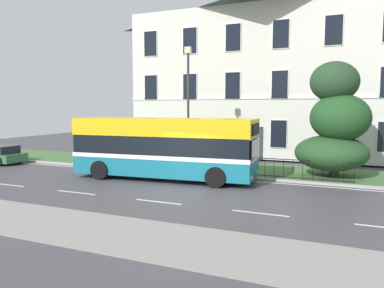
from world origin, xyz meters
name	(u,v)px	position (x,y,z in m)	size (l,w,h in m)	color
ground_plane	(186,189)	(0.00, 0.83, -0.02)	(60.00, 56.00, 0.18)	#46434A
georgian_townhouse	(272,70)	(0.67, 15.74, 6.54)	(19.44, 10.53, 12.76)	silver
iron_verge_railing	(226,165)	(0.67, 4.40, 0.62)	(12.55, 0.04, 0.97)	black
evergreen_tree	(335,126)	(5.94, 5.88, 2.71)	(3.64, 3.62, 5.80)	#423328
single_decker_bus	(165,147)	(-1.93, 2.45, 1.63)	(9.37, 3.24, 3.09)	#166A7F
street_lamp_post	(188,99)	(-2.02, 5.58, 4.07)	(0.36, 0.24, 6.92)	#333338
litter_bin	(232,161)	(0.72, 5.36, 0.71)	(0.48, 0.48, 1.17)	#23472D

